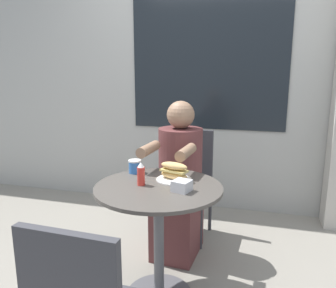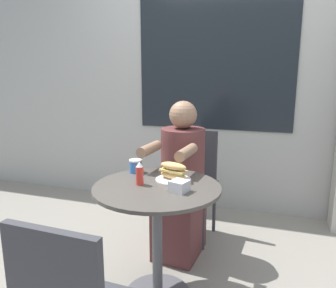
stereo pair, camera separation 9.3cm
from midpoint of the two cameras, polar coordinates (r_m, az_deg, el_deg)
storefront_wall at (r=3.22m, az=5.58°, el=13.52°), size 8.00×0.09×2.80m
cafe_table at (r=1.93m, az=-3.05°, el=-12.55°), size 0.72×0.72×0.70m
diner_chair at (r=2.72m, az=2.81°, el=-4.98°), size 0.41×0.41×0.87m
seated_diner at (r=2.41m, az=0.76°, el=-7.83°), size 0.35×0.58×1.14m
sandwich_on_plate at (r=1.94m, az=-0.32°, el=-5.02°), size 0.21×0.21×0.11m
drink_cup at (r=2.10m, az=-7.05°, el=-3.90°), size 0.08×0.08×0.08m
napkin_box at (r=1.77m, az=0.90°, el=-7.29°), size 0.11×0.11×0.06m
condiment_bottle at (r=1.86m, az=-6.16°, el=-5.22°), size 0.04×0.04×0.14m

